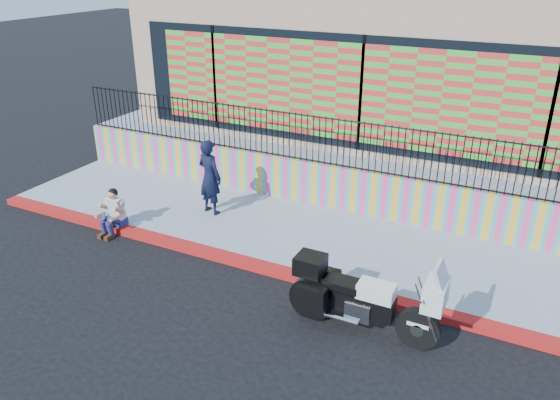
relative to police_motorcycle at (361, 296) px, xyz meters
The scene contains 10 objects.
ground 2.23m from the police_motorcycle, 153.16° to the left, with size 90.00×90.00×0.00m, color black.
red_curb 2.21m from the police_motorcycle, 153.16° to the left, with size 16.00×0.30×0.15m, color #A70B20.
sidewalk 3.28m from the police_motorcycle, 125.96° to the left, with size 16.00×3.00×0.15m, color #919BAE.
mural_wall 4.61m from the police_motorcycle, 114.21° to the left, with size 16.00×0.20×1.10m, color #FA428F.
metal_fence 4.76m from the police_motorcycle, 114.21° to the left, with size 15.80×0.04×1.20m, color black, non-canonical shape.
elevated_platform 9.50m from the police_motorcycle, 101.49° to the left, with size 16.00×10.00×1.25m, color #919BAE.
storefront_building 9.63m from the police_motorcycle, 101.76° to the left, with size 14.00×8.06×4.00m.
police_motorcycle is the anchor object (origin of this frame).
police_officer 5.40m from the police_motorcycle, 151.34° to the left, with size 0.68×0.44×1.85m, color black.
seated_man 6.36m from the police_motorcycle, behind, with size 0.54×0.71×1.06m.
Camera 1 is at (4.13, -8.46, 5.95)m, focal length 35.00 mm.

